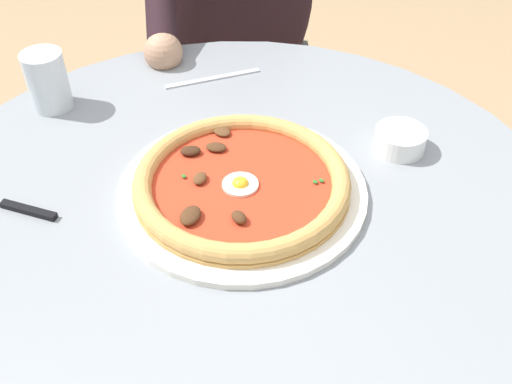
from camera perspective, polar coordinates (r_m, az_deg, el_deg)
name	(u,v)px	position (r m, az deg, el deg)	size (l,w,h in m)	color
dining_table	(238,275)	(0.89, -1.77, -7.99)	(0.91, 0.91, 0.73)	gray
pizza_on_plate	(242,184)	(0.79, -1.40, 0.79)	(0.34, 0.34, 0.04)	white
water_glass	(48,84)	(1.00, -19.45, 9.79)	(0.06, 0.06, 0.09)	silver
steak_knife	(6,205)	(0.85, -23.04, -1.13)	(0.19, 0.13, 0.01)	silver
ramekin_capers	(400,139)	(0.89, 13.76, 4.99)	(0.08, 0.08, 0.03)	white
fork_utensil	(213,78)	(1.04, -4.18, 10.89)	(0.06, 0.16, 0.00)	#BCBCC1
diner_person	(234,74)	(1.47, -2.12, 11.31)	(0.43, 0.55, 1.19)	#282833
cafe_chair_diner	(234,48)	(1.59, -2.10, 13.75)	(0.58, 0.58, 0.85)	#504A45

